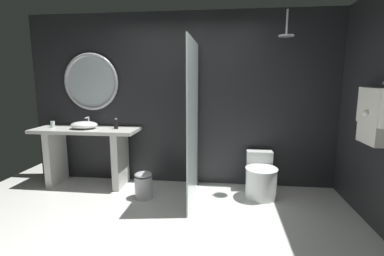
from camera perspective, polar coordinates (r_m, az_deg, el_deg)
ground_plane at (r=2.99m, az=-7.98°, el=-23.11°), size 5.76×5.76×0.00m
back_wall_panel at (r=4.38m, az=-1.97°, el=5.64°), size 4.80×0.10×2.60m
vanity_counter at (r=4.61m, az=-20.40°, el=-3.86°), size 1.57×0.56×0.89m
vessel_sink at (r=4.53m, az=-20.93°, el=0.57°), size 0.40×0.33×0.16m
tumbler_cup at (r=4.84m, az=-26.28°, el=0.68°), size 0.07×0.07×0.10m
soap_dispenser at (r=4.36m, az=-15.08°, el=0.79°), size 0.06×0.06×0.16m
round_wall_mirror at (r=4.72m, az=-19.69°, el=8.75°), size 0.88×0.05×0.88m
shower_glass_panel at (r=3.74m, az=0.21°, el=1.20°), size 0.02×1.19×2.12m
rain_shower_head at (r=4.04m, az=18.48°, el=17.67°), size 0.20×0.20×0.34m
hanging_bathrobe at (r=3.52m, az=32.74°, el=2.48°), size 0.20×0.59×0.66m
toilet at (r=4.12m, az=13.64°, el=-9.71°), size 0.44×0.63×0.59m
waste_bin at (r=4.01m, az=-9.73°, el=-11.25°), size 0.24×0.24×0.37m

